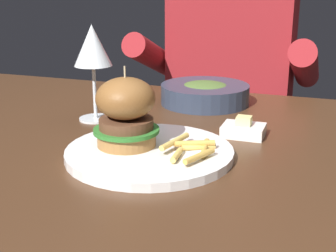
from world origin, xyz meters
The scene contains 8 objects.
dining_table centered at (0.00, 0.00, 0.66)m, with size 1.45×0.82×0.74m.
main_plate centered at (-0.05, -0.07, 0.75)m, with size 0.26×0.26×0.01m, color white.
burger_sandwich centered at (-0.09, -0.07, 0.81)m, with size 0.10×0.10×0.13m.
fries_pile centered at (0.01, -0.07, 0.76)m, with size 0.08×0.11×0.02m.
wine_glass centered at (-0.23, 0.08, 0.88)m, with size 0.07×0.07×0.19m.
butter_dish centered at (0.06, 0.08, 0.75)m, with size 0.07×0.06×0.04m.
soup_bowl centered at (-0.06, 0.27, 0.76)m, with size 0.20×0.20×0.05m.
diner_person centered at (-0.09, 0.69, 0.56)m, with size 0.51×0.36×1.18m.
Camera 1 is at (0.20, -0.71, 1.01)m, focal length 50.00 mm.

